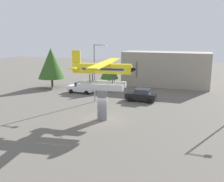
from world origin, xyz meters
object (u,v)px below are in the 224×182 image
at_px(car_near_white, 81,87).
at_px(streetlight_primary, 96,69).
at_px(floatplane_monument, 103,73).
at_px(storefront_building, 166,69).
at_px(car_mid_black, 141,95).
at_px(display_pedestal, 102,104).
at_px(tree_east, 109,69).
at_px(tree_west, 51,63).

distance_m(car_near_white, streetlight_primary, 7.29).
bearing_deg(floatplane_monument, storefront_building, 72.71).
relative_size(car_near_white, storefront_building, 0.27).
bearing_deg(car_mid_black, display_pedestal, 77.64).
bearing_deg(car_near_white, floatplane_monument, 126.84).
relative_size(car_near_white, streetlight_primary, 0.53).
distance_m(streetlight_primary, storefront_building, 16.88).
bearing_deg(floatplane_monument, tree_east, 99.76).
relative_size(car_near_white, tree_east, 0.78).
distance_m(display_pedestal, floatplane_monument, 3.38).
bearing_deg(floatplane_monument, display_pedestal, -180.00).
distance_m(car_near_white, storefront_building, 16.06).
height_order(display_pedestal, streetlight_primary, streetlight_primary).
xyz_separation_m(storefront_building, tree_west, (-18.60, -8.56, 1.20)).
height_order(display_pedestal, tree_east, tree_east).
xyz_separation_m(car_mid_black, tree_east, (-6.76, 5.32, 2.77)).
relative_size(display_pedestal, streetlight_primary, 0.44).
relative_size(display_pedestal, storefront_building, 0.22).
relative_size(display_pedestal, tree_west, 0.50).
relative_size(tree_west, tree_east, 1.28).
bearing_deg(display_pedestal, car_near_white, 126.37).
relative_size(car_near_white, tree_west, 0.61).
height_order(car_mid_black, storefront_building, storefront_building).
bearing_deg(storefront_building, floatplane_monument, -98.55).
relative_size(floatplane_monument, car_mid_black, 2.49).
distance_m(floatplane_monument, tree_west, 20.36).
height_order(streetlight_primary, storefront_building, streetlight_primary).
bearing_deg(storefront_building, car_near_white, -137.14).
xyz_separation_m(storefront_building, tree_east, (-8.17, -7.44, 0.58)).
bearing_deg(car_near_white, streetlight_primary, 135.72).
height_order(car_near_white, car_mid_black, same).
distance_m(car_mid_black, streetlight_primary, 7.26).
distance_m(car_near_white, tree_west, 8.04).
xyz_separation_m(streetlight_primary, tree_west, (-11.44, 6.65, -0.29)).
height_order(display_pedestal, tree_west, tree_west).
distance_m(display_pedestal, tree_west, 20.42).
distance_m(car_mid_black, tree_west, 18.02).
height_order(floatplane_monument, car_mid_black, floatplane_monument).
bearing_deg(floatplane_monument, streetlight_primary, 110.94).
xyz_separation_m(floatplane_monument, car_mid_black, (1.90, 9.22, -4.21)).
relative_size(floatplane_monument, tree_east, 1.95).
bearing_deg(tree_west, car_near_white, -18.07).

